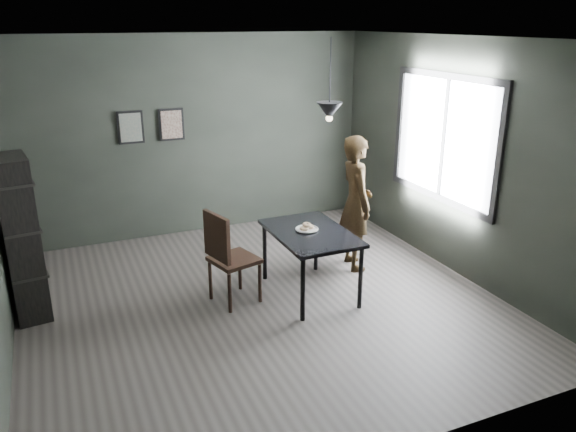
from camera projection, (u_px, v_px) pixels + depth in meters
name	position (u px, v px, depth m)	size (l,w,h in m)	color
ground	(261.00, 302.00, 6.23)	(5.00, 5.00, 0.00)	#383330
back_wall	(197.00, 136.00, 7.93)	(5.00, 0.10, 2.80)	black
ceiling	(256.00, 38.00, 5.30)	(5.00, 5.00, 0.02)	silver
window_assembly	(444.00, 139.00, 6.79)	(0.04, 1.96, 1.56)	white
cafe_table	(310.00, 238.00, 6.23)	(0.80, 1.20, 0.75)	black
white_plate	(307.00, 230.00, 6.24)	(0.23, 0.23, 0.01)	silver
donut_pile	(307.00, 227.00, 6.23)	(0.18, 0.15, 0.08)	beige
woman	(356.00, 203.00, 6.87)	(0.61, 0.40, 1.68)	black
wood_chair	(227.00, 252.00, 6.02)	(0.56, 0.56, 1.06)	black
shelf_unit	(21.00, 239.00, 5.70)	(0.32, 0.57, 1.72)	black
pendant_lamp	(329.00, 111.00, 5.95)	(0.28, 0.28, 0.86)	black
framed_print_left	(131.00, 127.00, 7.49)	(0.34, 0.04, 0.44)	black
framed_print_right	(172.00, 124.00, 7.70)	(0.34, 0.04, 0.44)	black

